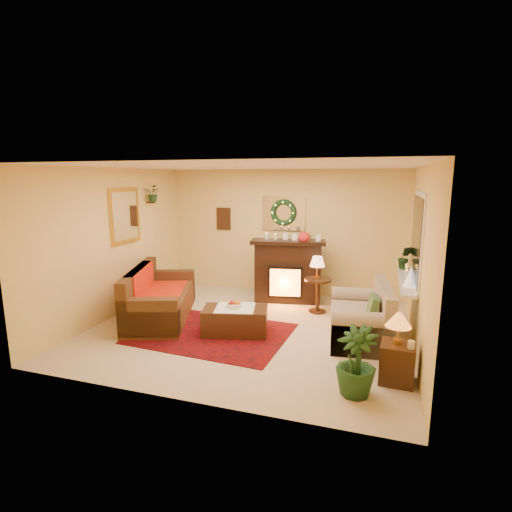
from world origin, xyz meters
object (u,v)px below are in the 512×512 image
(sofa, at_px, (161,294))
(end_table_square, at_px, (397,361))
(side_table_round, at_px, (318,295))
(coffee_table, at_px, (235,321))
(fireplace, at_px, (288,275))
(loveseat, at_px, (360,312))

(sofa, xyz_separation_m, end_table_square, (3.89, -1.12, -0.16))
(side_table_round, bearing_deg, coffee_table, -126.55)
(fireplace, bearing_deg, sofa, -149.61)
(sofa, bearing_deg, fireplace, 20.77)
(end_table_square, bearing_deg, sofa, 163.93)
(fireplace, xyz_separation_m, loveseat, (1.48, -1.49, -0.13))
(coffee_table, bearing_deg, end_table_square, -32.65)
(sofa, bearing_deg, end_table_square, -35.54)
(loveseat, bearing_deg, side_table_round, 121.36)
(side_table_round, distance_m, end_table_square, 2.62)
(sofa, xyz_separation_m, loveseat, (3.37, 0.11, -0.01))
(loveseat, height_order, end_table_square, loveseat)
(side_table_round, relative_size, coffee_table, 0.63)
(side_table_round, xyz_separation_m, end_table_square, (1.33, -2.26, -0.05))
(fireplace, relative_size, loveseat, 0.86)
(fireplace, xyz_separation_m, side_table_round, (0.67, -0.47, -0.23))
(fireplace, distance_m, coffee_table, 1.97)
(coffee_table, bearing_deg, sofa, 154.88)
(fireplace, bearing_deg, coffee_table, -111.51)
(loveseat, xyz_separation_m, side_table_round, (-0.81, 1.02, -0.10))
(loveseat, bearing_deg, coffee_table, -174.59)
(loveseat, height_order, side_table_round, loveseat)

